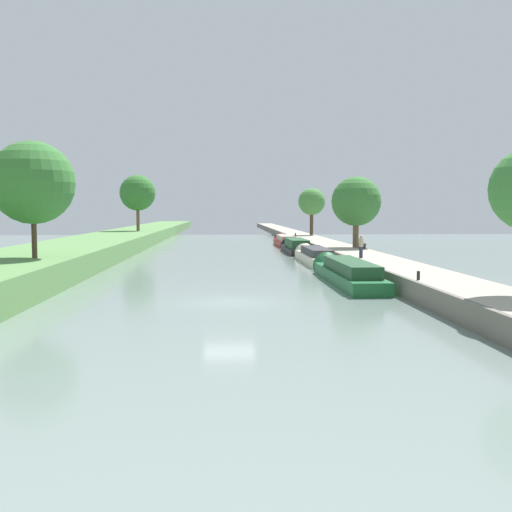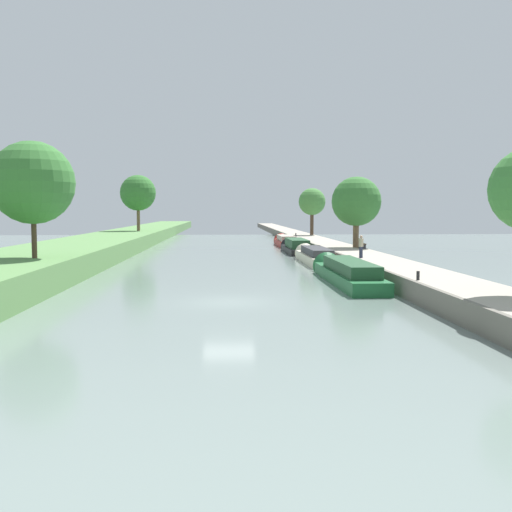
{
  "view_description": "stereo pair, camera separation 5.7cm",
  "coord_description": "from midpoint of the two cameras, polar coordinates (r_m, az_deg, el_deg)",
  "views": [
    {
      "loc": [
        -0.27,
        -28.09,
        4.44
      ],
      "look_at": [
        2.2,
        15.98,
        1.0
      ],
      "focal_mm": 40.88,
      "sensor_mm": 36.0,
      "label": 1
    },
    {
      "loc": [
        -0.21,
        -28.1,
        4.44
      ],
      "look_at": [
        2.2,
        15.98,
        1.0
      ],
      "focal_mm": 40.88,
      "sensor_mm": 36.0,
      "label": 2
    }
  ],
  "objects": [
    {
      "name": "tree_leftbank_upstream",
      "position": [
        83.49,
        -11.53,
        6.06
      ],
      "size": [
        4.98,
        4.98,
        7.79
      ],
      "color": "brown",
      "rests_on": "left_grassy_bank"
    },
    {
      "name": "person_walking",
      "position": [
        43.12,
        10.2,
        0.97
      ],
      "size": [
        0.34,
        0.34,
        1.66
      ],
      "color": "#282D42",
      "rests_on": "right_towpath"
    },
    {
      "name": "park_bench",
      "position": [
        53.92,
        10.31,
        1.09
      ],
      "size": [
        0.44,
        1.5,
        0.47
      ],
      "color": "#333338",
      "rests_on": "right_towpath"
    },
    {
      "name": "tree_leftbank_downstream",
      "position": [
        36.95,
        -21.06,
        6.71
      ],
      "size": [
        4.9,
        4.9,
        6.91
      ],
      "color": "#4C3828",
      "rests_on": "left_grassy_bank"
    },
    {
      "name": "mooring_bollard_near",
      "position": [
        30.02,
        15.55,
        -1.86
      ],
      "size": [
        0.16,
        0.16,
        0.45
      ],
      "color": "black",
      "rests_on": "right_towpath"
    },
    {
      "name": "mooring_bollard_far",
      "position": [
        78.35,
        3.86,
        2.09
      ],
      "size": [
        0.16,
        0.16,
        0.45
      ],
      "color": "black",
      "rests_on": "right_towpath"
    },
    {
      "name": "narrowboat_green",
      "position": [
        36.85,
        8.68,
        -1.59
      ],
      "size": [
        2.15,
        13.54,
        2.1
      ],
      "color": "#1E6033",
      "rests_on": "ground_plane"
    },
    {
      "name": "tree_rightbank_midnear",
      "position": [
        55.34,
        9.74,
        5.27
      ],
      "size": [
        4.61,
        4.61,
        6.61
      ],
      "color": "brown",
      "rests_on": "right_towpath"
    },
    {
      "name": "right_towpath",
      "position": [
        30.5,
        18.38,
        -3.2
      ],
      "size": [
        3.7,
        260.0,
        1.0
      ],
      "color": "#A89E8E",
      "rests_on": "ground_plane"
    },
    {
      "name": "ground_plane",
      "position": [
        28.44,
        -2.69,
        -4.53
      ],
      "size": [
        160.0,
        160.0,
        0.0
      ],
      "primitive_type": "plane",
      "color": "slate"
    },
    {
      "name": "narrowboat_black",
      "position": [
        62.46,
        3.81,
        0.9
      ],
      "size": [
        2.18,
        11.35,
        2.23
      ],
      "color": "black",
      "rests_on": "ground_plane"
    },
    {
      "name": "tree_rightbank_midfar",
      "position": [
        83.02,
        5.45,
        5.28
      ],
      "size": [
        3.81,
        3.81,
        6.62
      ],
      "color": "#4C3828",
      "rests_on": "right_towpath"
    },
    {
      "name": "narrowboat_red",
      "position": [
        74.17,
        2.8,
        1.44
      ],
      "size": [
        2.14,
        10.66,
        2.03
      ],
      "color": "maroon",
      "rests_on": "ground_plane"
    },
    {
      "name": "stone_quay",
      "position": [
        29.82,
        14.84,
        -3.24
      ],
      "size": [
        0.25,
        260.0,
        1.05
      ],
      "color": "#6B665B",
      "rests_on": "ground_plane"
    },
    {
      "name": "narrowboat_cream",
      "position": [
        50.27,
        5.65,
        0.0
      ],
      "size": [
        2.02,
        11.69,
        1.93
      ],
      "color": "beige",
      "rests_on": "ground_plane"
    }
  ]
}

